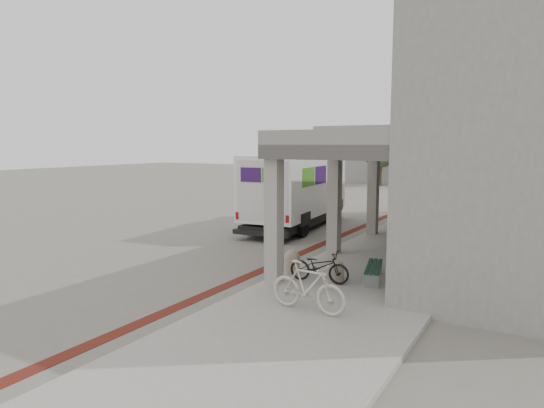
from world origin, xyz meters
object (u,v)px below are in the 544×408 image
Objects in this scene: fedex_truck at (296,189)px; bicycle_cream at (308,287)px; bench at (374,270)px; utility_cabinet at (421,230)px; bicycle_black at (319,266)px.

fedex_truck reaches higher than bicycle_cream.
bench is at bearing -3.53° from bicycle_cream.
fedex_truck is 6.08m from utility_cabinet.
bicycle_cream reaches higher than utility_cabinet.
utility_cabinet is at bearing -20.20° from fedex_truck.
utility_cabinet is 8.37m from bicycle_cream.
fedex_truck is at bearing 174.67° from utility_cabinet.
bicycle_cream reaches higher than bicycle_black.
fedex_truck reaches higher than utility_cabinet.
bicycle_cream is at bearing -112.63° from bench.
bicycle_cream is (-0.46, -8.35, 0.01)m from utility_cabinet.
bicycle_cream is (0.70, -2.15, 0.12)m from bicycle_black.
bicycle_cream is at bearing -83.67° from utility_cabinet.
utility_cabinet is 0.66× the size of bicycle_black.
bicycle_black reaches higher than bench.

